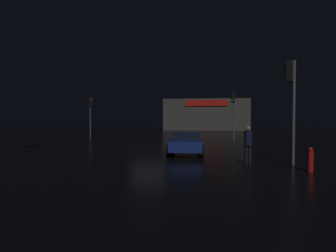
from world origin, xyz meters
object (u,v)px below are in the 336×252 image
traffic_signal_cross_right (233,107)px  traffic_signal_cross_left (291,89)px  store_building (205,115)px  pedestrian (248,142)px  traffic_signal_opposite (91,108)px  fire_hydrant (310,160)px  car_near (186,142)px

traffic_signal_cross_right → traffic_signal_cross_left: bearing=-86.8°
store_building → traffic_signal_cross_left: bearing=-85.9°
store_building → pedestrian: bearing=-88.8°
traffic_signal_opposite → traffic_signal_cross_right: size_ratio=0.97×
store_building → traffic_signal_cross_left: 38.22m
traffic_signal_cross_right → fire_hydrant: (0.90, -14.82, -2.73)m
pedestrian → store_building: bearing=91.2°
traffic_signal_opposite → pedestrian: bearing=-46.5°
car_near → pedestrian: bearing=-45.2°
pedestrian → fire_hydrant: bearing=-34.7°
store_building → traffic_signal_opposite: store_building is taller
fire_hydrant → traffic_signal_cross_left: bearing=95.2°
fire_hydrant → car_near: bearing=138.7°
traffic_signal_opposite → car_near: size_ratio=1.11×
traffic_signal_cross_right → pedestrian: bearing=-94.8°
traffic_signal_cross_left → traffic_signal_cross_right: (-0.75, 13.18, -0.12)m
car_near → fire_hydrant: 6.58m
traffic_signal_cross_left → traffic_signal_cross_right: bearing=93.2°
traffic_signal_cross_left → pedestrian: 3.00m
store_building → pedestrian: size_ratio=9.18×
traffic_signal_cross_right → pedestrian: 13.64m
traffic_signal_opposite → traffic_signal_cross_left: traffic_signal_cross_left is taller
traffic_signal_cross_right → fire_hydrant: traffic_signal_cross_right is taller
traffic_signal_cross_right → car_near: size_ratio=1.14×
traffic_signal_cross_left → car_near: bearing=150.6°
traffic_signal_opposite → pedestrian: 20.20m
traffic_signal_cross_right → car_near: bearing=-111.1°
store_building → pedestrian: 38.41m
store_building → fire_hydrant: store_building is taller
pedestrian → fire_hydrant: (2.03, -1.41, -0.53)m
store_building → fire_hydrant: bearing=-85.9°
car_near → pedestrian: (2.91, -2.93, 0.29)m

